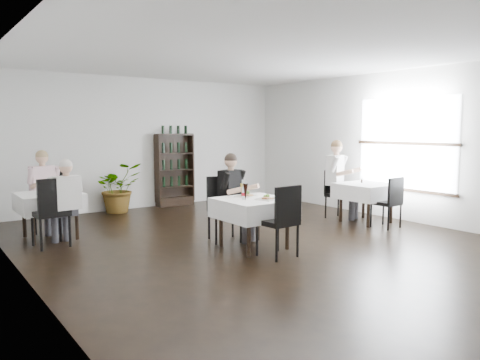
% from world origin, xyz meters
% --- Properties ---
extents(room_shell, '(9.00, 9.00, 9.00)m').
position_xyz_m(room_shell, '(0.00, 0.00, 1.50)').
color(room_shell, black).
rests_on(room_shell, ground).
extents(window_right, '(0.06, 2.30, 1.85)m').
position_xyz_m(window_right, '(3.48, 0.00, 1.50)').
color(window_right, white).
rests_on(window_right, room_shell).
extents(wine_shelf, '(0.90, 0.28, 1.75)m').
position_xyz_m(wine_shelf, '(0.60, 4.31, 0.85)').
color(wine_shelf, black).
rests_on(wine_shelf, ground).
extents(main_table, '(1.03, 1.03, 0.77)m').
position_xyz_m(main_table, '(-0.30, 0.00, 0.62)').
color(main_table, black).
rests_on(main_table, ground).
extents(left_table, '(0.98, 0.98, 0.77)m').
position_xyz_m(left_table, '(-2.70, 2.50, 0.62)').
color(left_table, black).
rests_on(left_table, ground).
extents(right_table, '(0.98, 0.98, 0.77)m').
position_xyz_m(right_table, '(2.70, 0.30, 0.62)').
color(right_table, black).
rests_on(right_table, ground).
extents(potted_tree, '(1.00, 0.87, 1.10)m').
position_xyz_m(potted_tree, '(-0.85, 4.20, 0.55)').
color(potted_tree, '#236121').
rests_on(potted_tree, ground).
extents(main_chair_far, '(0.59, 0.60, 1.05)m').
position_xyz_m(main_chair_far, '(-0.38, 0.73, 0.60)').
color(main_chair_far, black).
rests_on(main_chair_far, ground).
extents(main_chair_near, '(0.50, 0.50, 1.04)m').
position_xyz_m(main_chair_near, '(-0.31, -0.67, 0.60)').
color(main_chair_near, black).
rests_on(main_chair_near, ground).
extents(left_chair_far, '(0.67, 0.67, 1.12)m').
position_xyz_m(left_chair_far, '(-2.52, 3.13, 0.64)').
color(left_chair_far, black).
rests_on(left_chair_far, ground).
extents(left_chair_near, '(0.53, 0.53, 1.09)m').
position_xyz_m(left_chair_near, '(-2.82, 1.84, 0.62)').
color(left_chair_near, black).
rests_on(left_chair_near, ground).
extents(right_chair_far, '(0.47, 0.47, 0.99)m').
position_xyz_m(right_chair_far, '(2.58, 0.96, 0.57)').
color(right_chair_far, black).
rests_on(right_chair_far, ground).
extents(right_chair_near, '(0.45, 0.45, 0.95)m').
position_xyz_m(right_chair_near, '(2.62, -0.31, 0.55)').
color(right_chair_near, black).
rests_on(right_chair_near, ground).
extents(diner_main, '(0.63, 0.67, 1.44)m').
position_xyz_m(diner_main, '(-0.25, 0.59, 0.84)').
color(diner_main, '#3D3D44').
rests_on(diner_main, ground).
extents(diner_left_far, '(0.60, 0.62, 1.47)m').
position_xyz_m(diner_left_far, '(-2.64, 3.02, 0.85)').
color(diner_left_far, '#3D3D44').
rests_on(diner_left_far, ground).
extents(diner_left_near, '(0.54, 0.55, 1.37)m').
position_xyz_m(diner_left_near, '(-2.60, 1.88, 0.80)').
color(diner_left_near, '#3D3D44').
rests_on(diner_left_near, ground).
extents(diner_right_far, '(0.71, 0.75, 1.61)m').
position_xyz_m(diner_right_far, '(2.62, 0.93, 0.93)').
color(diner_right_far, '#3D3D44').
rests_on(diner_right_far, ground).
extents(plate_far, '(0.35, 0.35, 0.09)m').
position_xyz_m(plate_far, '(-0.27, 0.24, 0.79)').
color(plate_far, white).
rests_on(plate_far, main_table).
extents(plate_near, '(0.33, 0.33, 0.08)m').
position_xyz_m(plate_near, '(-0.21, -0.19, 0.79)').
color(plate_near, white).
rests_on(plate_near, main_table).
extents(pilsner_dark, '(0.08, 0.08, 0.32)m').
position_xyz_m(pilsner_dark, '(-0.53, -0.09, 0.90)').
color(pilsner_dark, black).
rests_on(pilsner_dark, main_table).
extents(pilsner_lager, '(0.07, 0.07, 0.30)m').
position_xyz_m(pilsner_lager, '(-0.45, 0.09, 0.89)').
color(pilsner_lager, gold).
rests_on(pilsner_lager, main_table).
extents(coke_bottle, '(0.06, 0.06, 0.24)m').
position_xyz_m(coke_bottle, '(-0.47, 0.03, 0.87)').
color(coke_bottle, silver).
rests_on(coke_bottle, main_table).
extents(napkin_cutlery, '(0.23, 0.21, 0.02)m').
position_xyz_m(napkin_cutlery, '(-0.01, -0.23, 0.78)').
color(napkin_cutlery, black).
rests_on(napkin_cutlery, main_table).
extents(pepper_mill, '(0.04, 0.04, 0.09)m').
position_xyz_m(pepper_mill, '(2.73, 0.44, 0.81)').
color(pepper_mill, black).
rests_on(pepper_mill, right_table).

